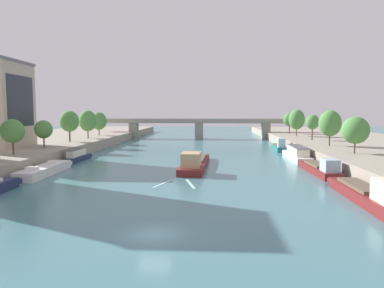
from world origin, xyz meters
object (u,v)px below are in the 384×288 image
object	(u,v)px
tree_right_far	(297,119)
tree_right_by_lamp	(355,130)
moored_boat_right_end	(320,168)
moored_boat_right_near	(279,147)
tree_left_by_lamp	(88,121)
tree_left_far	(12,131)
tree_right_end_of_row	(290,120)
tree_left_nearest	(69,121)
tree_left_distant	(44,129)
tree_right_third	(313,122)
moored_boat_right_upstream	(297,154)
bridge_far	(199,126)
tree_right_nearest	(330,123)
moored_boat_left_downstream	(45,170)
moored_boat_right_downstream	(368,193)
tree_left_midway	(99,121)
barge_midriver	(195,162)
moored_boat_left_lone	(77,156)

from	to	relation	value
tree_right_far	tree_right_by_lamp	bearing A→B (deg)	-90.24
moored_boat_right_end	moored_boat_right_near	distance (m)	32.56
moored_boat_right_end	tree_left_by_lamp	xyz separation A→B (m)	(-49.42, 37.49, 6.21)
tree_left_far	tree_right_end_of_row	xyz separation A→B (m)	(57.76, 58.94, 0.64)
tree_left_nearest	tree_left_distant	bearing A→B (deg)	-88.27
tree_right_third	tree_right_end_of_row	distance (m)	25.90
tree_left_distant	tree_right_by_lamp	size ratio (longest dim) A/B	0.86
moored_boat_right_near	tree_left_far	distance (m)	58.25
tree_right_by_lamp	moored_boat_right_upstream	bearing A→B (deg)	127.36
tree_left_distant	bridge_far	size ratio (longest dim) A/B	0.08
moored_boat_right_near	tree_right_nearest	distance (m)	16.07
moored_boat_left_downstream	moored_boat_right_end	xyz separation A→B (m)	(41.99, 2.57, 0.17)
tree_right_by_lamp	moored_boat_right_end	bearing A→B (deg)	-139.36
moored_boat_right_downstream	moored_boat_right_near	xyz separation A→B (m)	(0.08, 49.77, -0.05)
moored_boat_right_upstream	tree_right_third	distance (m)	21.32
tree_right_end_of_row	moored_boat_right_end	bearing A→B (deg)	-97.79
moored_boat_right_near	bridge_far	world-z (taller)	bridge_far
moored_boat_right_near	tree_left_distant	xyz separation A→B (m)	(-49.47, -19.35, 5.07)
tree_left_midway	moored_boat_left_downstream	bearing A→B (deg)	-80.98
tree_left_distant	tree_left_by_lamp	size ratio (longest dim) A/B	0.72
tree_left_nearest	tree_right_far	size ratio (longest dim) A/B	0.95
tree_left_midway	moored_boat_right_near	bearing A→B (deg)	-18.35
tree_left_nearest	tree_right_by_lamp	size ratio (longest dim) A/B	1.17
moored_boat_right_near	tree_left_midway	bearing A→B (deg)	161.65
moored_boat_left_downstream	tree_right_third	xyz separation A→B (m)	(50.33, 37.50, 6.21)
tree_right_third	tree_right_nearest	bearing A→B (deg)	-92.30
tree_right_by_lamp	tree_right_far	bearing A→B (deg)	89.76
tree_left_midway	tree_left_distant	bearing A→B (deg)	-89.17
tree_left_distant	tree_right_far	bearing A→B (deg)	31.78
barge_midriver	tree_left_far	size ratio (longest dim) A/B	3.64
barge_midriver	tree_left_nearest	size ratio (longest dim) A/B	2.92
moored_boat_left_lone	tree_right_by_lamp	bearing A→B (deg)	-5.80
barge_midriver	tree_left_by_lamp	world-z (taller)	tree_left_by_lamp
tree_left_nearest	tree_right_end_of_row	bearing A→B (deg)	30.09
tree_left_midway	tree_right_third	size ratio (longest dim) A/B	1.09
tree_left_far	moored_boat_right_downstream	bearing A→B (deg)	-21.24
moored_boat_right_upstream	bridge_far	distance (m)	57.37
barge_midriver	bridge_far	bearing A→B (deg)	91.41
moored_boat_right_upstream	tree_left_nearest	distance (m)	51.85
moored_boat_left_downstream	moored_boat_right_downstream	xyz separation A→B (m)	(41.71, -14.64, 0.30)
barge_midriver	tree_left_far	distance (m)	30.56
tree_right_nearest	tree_right_third	xyz separation A→B (m)	(0.60, 14.92, -0.20)
moored_boat_right_end	tree_right_end_of_row	distance (m)	61.70
moored_boat_left_downstream	tree_left_nearest	bearing A→B (deg)	105.32
tree_right_by_lamp	tree_right_end_of_row	size ratio (longest dim) A/B	0.93
moored_boat_right_near	tree_left_by_lamp	world-z (taller)	tree_left_by_lamp
tree_left_nearest	bridge_far	world-z (taller)	tree_left_nearest
tree_left_by_lamp	tree_right_third	bearing A→B (deg)	-2.54
moored_boat_right_downstream	moored_boat_right_near	size ratio (longest dim) A/B	1.49
tree_right_third	moored_boat_left_downstream	bearing A→B (deg)	-143.31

